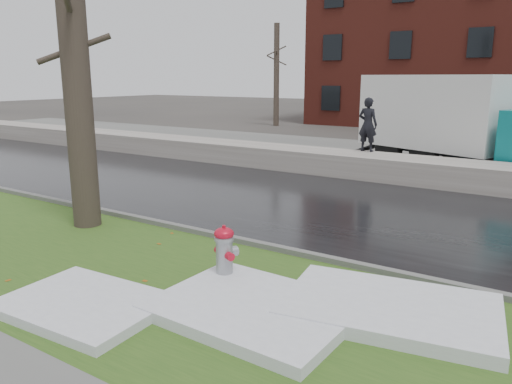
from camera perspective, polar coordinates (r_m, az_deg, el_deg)
The scene contains 15 objects.
ground at distance 8.85m, azimuth -4.36°, elevation -8.05°, with size 120.00×120.00×0.00m, color #47423D.
verge at distance 7.96m, azimuth -9.93°, elevation -10.53°, with size 60.00×4.50×0.04m, color #2E501A.
road at distance 12.54m, azimuth 8.24°, elevation -1.71°, with size 60.00×7.00×0.03m, color black.
parking_lot at distance 20.42m, azimuth 18.44°, elevation 3.47°, with size 60.00×9.00×0.03m, color slate.
curb at distance 9.59m, azimuth -0.72°, elevation -5.88°, with size 60.00×0.15×0.14m, color slate.
snowbank at distance 16.29m, azimuth 14.57°, elevation 2.72°, with size 60.00×1.60×0.75m, color #B0A9A1.
bg_tree_left at distance 33.24m, azimuth 2.35°, elevation 13.31°, with size 1.40×1.62×6.50m.
bg_tree_center at distance 34.35m, azimuth 14.77°, elevation 12.89°, with size 1.40×1.62×6.50m.
fire_hydrant at distance 7.78m, azimuth -3.61°, elevation -6.87°, with size 0.46×0.44×0.93m.
tree at distance 11.04m, azimuth -20.04°, elevation 14.72°, with size 1.38×1.54×7.16m.
box_truck at distance 18.44m, azimuth 22.58°, elevation 7.53°, with size 9.69×4.93×3.25m.
worker at distance 16.97m, azimuth 12.66°, elevation 7.53°, with size 0.65×0.43×1.78m, color black.
snow_patch_near at distance 6.93m, azimuth -0.18°, elevation -13.14°, with size 2.60×2.00×0.16m, color white.
snow_patch_far at distance 7.45m, azimuth -19.04°, elevation -12.03°, with size 2.20×1.60×0.14m, color white.
snow_patch_side at distance 7.14m, azimuth 15.05°, elevation -12.73°, with size 2.80×1.80×0.18m, color white.
Camera 1 is at (5.06, -6.52, 3.18)m, focal length 35.00 mm.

